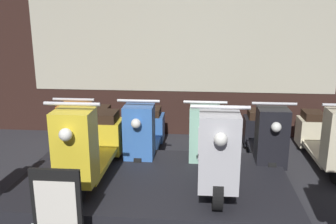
{
  "coord_description": "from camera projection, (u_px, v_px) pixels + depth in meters",
  "views": [
    {
      "loc": [
        0.29,
        -1.99,
        1.91
      ],
      "look_at": [
        -0.06,
        2.1,
        0.79
      ],
      "focal_mm": 40.0,
      "sensor_mm": 36.0,
      "label": 1
    }
  ],
  "objects": [
    {
      "name": "display_platform",
      "position": [
        154.0,
        188.0,
        3.91
      ],
      "size": [
        2.78,
        1.59,
        0.23
      ],
      "color": "black",
      "rests_on": "ground_plane"
    },
    {
      "name": "scooter_backrow_0",
      "position": [
        89.0,
        131.0,
        4.94
      ],
      "size": [
        0.49,
        1.54,
        0.93
      ],
      "color": "black",
      "rests_on": "ground_plane"
    },
    {
      "name": "scooter_display_right",
      "position": [
        216.0,
        149.0,
        3.69
      ],
      "size": [
        0.49,
        1.54,
        0.93
      ],
      "color": "black",
      "rests_on": "display_platform"
    },
    {
      "name": "shop_wall_back",
      "position": [
        182.0,
        32.0,
        5.57
      ],
      "size": [
        8.37,
        0.09,
        3.2
      ],
      "color": "#331E19",
      "rests_on": "ground_plane"
    },
    {
      "name": "scooter_backrow_3",
      "position": [
        264.0,
        136.0,
        4.75
      ],
      "size": [
        0.49,
        1.54,
        0.93
      ],
      "color": "black",
      "rests_on": "ground_plane"
    },
    {
      "name": "price_sign_board",
      "position": [
        57.0,
        212.0,
        2.94
      ],
      "size": [
        0.4,
        0.04,
        0.74
      ],
      "color": "black",
      "rests_on": "ground_plane"
    },
    {
      "name": "scooter_backrow_4",
      "position": [
        325.0,
        138.0,
        4.68
      ],
      "size": [
        0.49,
        1.54,
        0.93
      ],
      "color": "black",
      "rests_on": "ground_plane"
    },
    {
      "name": "scooter_backrow_1",
      "position": [
        146.0,
        133.0,
        4.87
      ],
      "size": [
        0.49,
        1.54,
        0.93
      ],
      "color": "black",
      "rests_on": "ground_plane"
    },
    {
      "name": "scooter_backrow_2",
      "position": [
        204.0,
        135.0,
        4.81
      ],
      "size": [
        0.49,
        1.54,
        0.93
      ],
      "color": "black",
      "rests_on": "ground_plane"
    },
    {
      "name": "scooter_display_left",
      "position": [
        92.0,
        145.0,
        3.79
      ],
      "size": [
        0.49,
        1.54,
        0.93
      ],
      "color": "black",
      "rests_on": "display_platform"
    }
  ]
}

